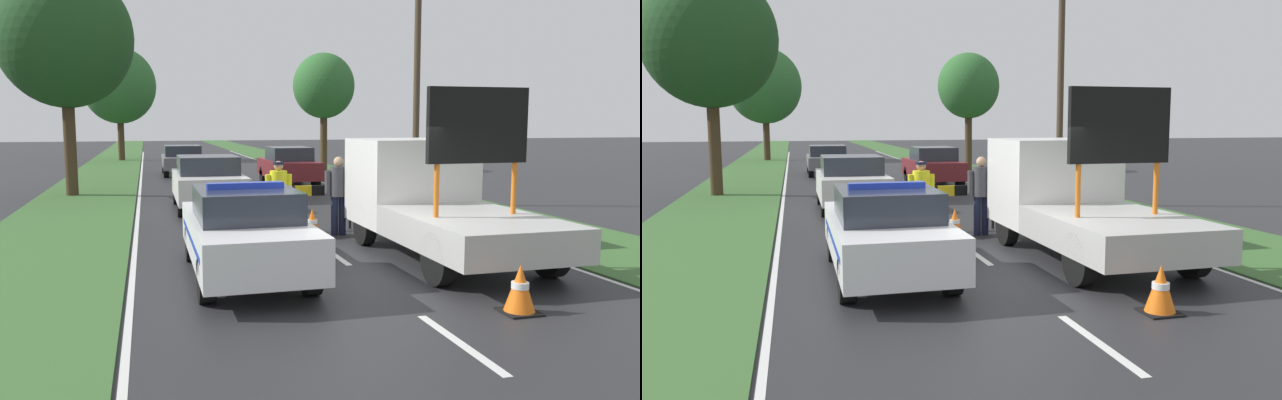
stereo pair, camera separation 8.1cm
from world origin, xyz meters
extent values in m
plane|color=#28282B|center=(0.00, 0.00, 0.00)|extent=(160.00, 160.00, 0.00)
cube|color=silver|center=(0.00, -3.00, 0.00)|extent=(0.12, 2.09, 0.01)
cube|color=silver|center=(0.00, 2.16, 0.00)|extent=(0.12, 2.09, 0.01)
cube|color=silver|center=(0.00, 7.33, 0.00)|extent=(0.12, 2.09, 0.01)
cube|color=silver|center=(0.00, 12.49, 0.00)|extent=(0.12, 2.09, 0.01)
cube|color=silver|center=(0.00, 17.66, 0.00)|extent=(0.12, 2.09, 0.01)
cube|color=silver|center=(0.00, 22.82, 0.00)|extent=(0.12, 2.09, 0.01)
cube|color=silver|center=(0.00, 27.99, 0.00)|extent=(0.12, 2.09, 0.01)
cube|color=silver|center=(0.00, 33.15, 0.00)|extent=(0.12, 2.09, 0.01)
cube|color=silver|center=(0.00, 38.32, 0.00)|extent=(0.12, 2.09, 0.01)
cube|color=silver|center=(0.00, 43.48, 0.00)|extent=(0.12, 2.09, 0.01)
cube|color=silver|center=(-3.77, 16.37, 0.00)|extent=(0.10, 61.49, 0.01)
cube|color=silver|center=(3.77, 16.37, 0.00)|extent=(0.10, 61.49, 0.01)
cube|color=#38602D|center=(-5.52, 20.00, 0.01)|extent=(3.30, 120.00, 0.03)
cube|color=#38602D|center=(5.52, 20.00, 0.01)|extent=(3.30, 120.00, 0.03)
cube|color=white|center=(-1.94, 0.86, 0.67)|extent=(1.78, 4.56, 0.68)
cube|color=#282D38|center=(-1.94, 0.72, 1.25)|extent=(1.57, 2.10, 0.49)
cylinder|color=black|center=(-2.71, 2.27, 0.33)|extent=(0.24, 0.65, 0.65)
cylinder|color=black|center=(-1.16, 2.27, 0.33)|extent=(0.24, 0.65, 0.65)
cylinder|color=black|center=(-2.71, -0.55, 0.33)|extent=(0.24, 0.65, 0.65)
cylinder|color=black|center=(-1.16, -0.55, 0.33)|extent=(0.24, 0.65, 0.65)
cube|color=#1E38C6|center=(-1.94, 0.72, 1.55)|extent=(1.25, 0.24, 0.10)
cube|color=#193399|center=(-1.94, 0.86, 0.70)|extent=(1.79, 3.74, 0.10)
cube|color=black|center=(-1.94, 3.18, 0.60)|extent=(0.98, 0.08, 0.41)
cube|color=white|center=(1.94, 2.89, 1.33)|extent=(2.28, 2.04, 1.79)
cube|color=#232833|center=(1.94, 3.89, 1.65)|extent=(1.94, 0.04, 0.79)
cube|color=#B2B2AD|center=(1.94, 0.13, 0.71)|extent=(2.28, 3.49, 0.55)
cylinder|color=#D16619|center=(1.20, 0.13, 1.43)|extent=(0.09, 0.09, 0.90)
cylinder|color=#D16619|center=(2.67, 0.13, 1.43)|extent=(0.09, 0.09, 0.90)
cube|color=black|center=(1.94, 0.13, 2.52)|extent=(1.85, 0.12, 1.28)
cylinder|color=black|center=(0.92, 2.89, 0.43)|extent=(0.24, 0.86, 0.86)
cylinder|color=black|center=(2.95, 2.89, 0.43)|extent=(0.24, 0.86, 0.86)
cylinder|color=black|center=(0.92, -0.57, 0.43)|extent=(0.24, 0.86, 0.86)
cylinder|color=black|center=(2.95, -0.57, 0.43)|extent=(0.24, 0.86, 0.86)
cylinder|color=black|center=(-0.69, 4.91, 0.42)|extent=(0.07, 0.07, 0.83)
cylinder|color=black|center=(1.25, 4.91, 0.42)|extent=(0.07, 0.07, 0.83)
cube|color=yellow|center=(-0.73, 4.91, 0.96)|extent=(0.41, 0.08, 0.24)
cube|color=black|center=(-0.33, 4.91, 0.96)|extent=(0.41, 0.08, 0.24)
cube|color=yellow|center=(0.08, 4.91, 0.96)|extent=(0.41, 0.08, 0.24)
cube|color=black|center=(0.48, 4.91, 0.96)|extent=(0.41, 0.08, 0.24)
cube|color=yellow|center=(0.89, 4.91, 0.96)|extent=(0.41, 0.08, 0.24)
cube|color=black|center=(1.29, 4.91, 0.96)|extent=(0.41, 0.08, 0.24)
cylinder|color=#191E38|center=(-0.72, 4.35, 0.43)|extent=(0.16, 0.16, 0.85)
cylinder|color=#191E38|center=(-0.54, 4.35, 0.43)|extent=(0.16, 0.16, 0.85)
cylinder|color=yellow|center=(-0.63, 4.35, 1.17)|extent=(0.39, 0.39, 0.64)
cylinder|color=yellow|center=(-0.87, 4.35, 1.14)|extent=(0.13, 0.13, 0.54)
cylinder|color=yellow|center=(-0.39, 4.35, 1.14)|extent=(0.13, 0.13, 0.54)
sphere|color=#A57A5B|center=(-0.63, 4.35, 1.60)|extent=(0.22, 0.22, 0.22)
cylinder|color=#141933|center=(-0.63, 4.35, 1.66)|extent=(0.25, 0.25, 0.06)
cylinder|color=#191E38|center=(0.63, 4.15, 0.45)|extent=(0.17, 0.17, 0.90)
cylinder|color=#191E38|center=(0.82, 4.15, 0.45)|extent=(0.17, 0.17, 0.90)
cylinder|color=#3D3D42|center=(0.72, 4.15, 1.23)|extent=(0.41, 0.41, 0.67)
cylinder|color=#3D3D42|center=(0.47, 4.15, 1.20)|extent=(0.13, 0.13, 0.57)
cylinder|color=#3D3D42|center=(0.98, 4.15, 1.20)|extent=(0.13, 0.13, 0.57)
sphere|color=tan|center=(0.72, 4.15, 1.68)|extent=(0.23, 0.23, 0.23)
cube|color=black|center=(0.02, 3.86, 0.01)|extent=(0.49, 0.49, 0.03)
cone|color=orange|center=(0.02, 3.86, 0.35)|extent=(0.41, 0.41, 0.64)
cylinder|color=white|center=(0.02, 3.86, 0.38)|extent=(0.23, 0.23, 0.09)
cube|color=black|center=(1.34, -2.18, 0.01)|extent=(0.49, 0.49, 0.03)
cone|color=orange|center=(1.34, -2.18, 0.35)|extent=(0.42, 0.42, 0.65)
cylinder|color=white|center=(1.34, -2.18, 0.39)|extent=(0.24, 0.24, 0.09)
cube|color=silver|center=(-1.76, 9.28, 0.71)|extent=(1.91, 4.42, 0.73)
cube|color=#282D38|center=(-1.76, 9.15, 1.33)|extent=(1.68, 2.03, 0.52)
cylinder|color=black|center=(-2.59, 10.65, 0.34)|extent=(0.24, 0.68, 0.68)
cylinder|color=black|center=(-0.92, 10.65, 0.34)|extent=(0.24, 0.68, 0.68)
cylinder|color=black|center=(-2.59, 7.91, 0.34)|extent=(0.24, 0.68, 0.68)
cylinder|color=black|center=(-0.92, 7.91, 0.34)|extent=(0.24, 0.68, 0.68)
cube|color=maroon|center=(2.07, 15.41, 0.70)|extent=(1.80, 4.51, 0.69)
cube|color=#282D38|center=(2.07, 15.28, 1.31)|extent=(1.58, 2.07, 0.53)
cylinder|color=black|center=(1.30, 16.81, 0.35)|extent=(0.24, 0.71, 0.71)
cylinder|color=black|center=(2.85, 16.81, 0.35)|extent=(0.24, 0.71, 0.71)
cylinder|color=black|center=(1.30, 14.01, 0.35)|extent=(0.24, 0.71, 0.71)
cylinder|color=black|center=(2.85, 14.01, 0.35)|extent=(0.24, 0.71, 0.71)
cube|color=slate|center=(-1.79, 21.99, 0.65)|extent=(1.92, 4.47, 0.57)
cube|color=#282D38|center=(-1.79, 21.86, 1.20)|extent=(1.69, 2.06, 0.51)
cylinder|color=black|center=(-2.63, 23.38, 0.37)|extent=(0.24, 0.73, 0.73)
cylinder|color=black|center=(-0.95, 23.38, 0.37)|extent=(0.24, 0.73, 0.73)
cylinder|color=black|center=(-2.63, 20.61, 0.37)|extent=(0.24, 0.73, 0.73)
cylinder|color=black|center=(-0.95, 20.61, 0.37)|extent=(0.24, 0.73, 0.73)
cylinder|color=#42301E|center=(5.59, 22.53, 1.63)|extent=(0.38, 0.38, 3.26)
ellipsoid|color=#2D662D|center=(5.59, 22.53, 4.48)|extent=(3.24, 3.24, 3.41)
cylinder|color=#42301E|center=(-6.04, 13.94, 1.87)|extent=(0.42, 0.42, 3.75)
ellipsoid|color=#1E471E|center=(-6.04, 13.94, 5.46)|extent=(4.57, 4.57, 4.79)
cylinder|color=#42301E|center=(-5.11, 34.79, 1.60)|extent=(0.42, 0.42, 3.20)
ellipsoid|color=#2D662D|center=(-5.11, 34.79, 5.00)|extent=(4.80, 4.80, 5.04)
cylinder|color=#473828|center=(4.53, 8.42, 3.77)|extent=(0.20, 0.20, 7.53)
camera|label=1|loc=(-3.47, -9.36, 2.57)|focal=35.00mm
camera|label=2|loc=(-3.39, -9.38, 2.57)|focal=35.00mm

